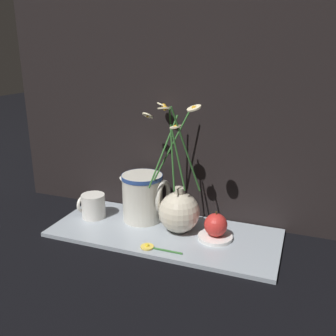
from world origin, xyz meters
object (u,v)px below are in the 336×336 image
at_px(yellow_mug, 93,206).
at_px(orange_fruit, 216,225).
at_px(ceramic_pitcher, 143,195).
at_px(vase_with_flowers, 179,209).

distance_m(yellow_mug, orange_fruit, 0.40).
relative_size(yellow_mug, ceramic_pitcher, 0.53).
xyz_separation_m(ceramic_pitcher, orange_fruit, (0.24, -0.05, -0.04)).
xyz_separation_m(vase_with_flowers, yellow_mug, (-0.29, -0.01, -0.03)).
bearing_deg(orange_fruit, vase_with_flowers, 175.94).
height_order(vase_with_flowers, orange_fruit, vase_with_flowers).
distance_m(vase_with_flowers, orange_fruit, 0.12).
relative_size(vase_with_flowers, orange_fruit, 5.20).
bearing_deg(vase_with_flowers, orange_fruit, -4.06).
height_order(yellow_mug, orange_fruit, orange_fruit).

